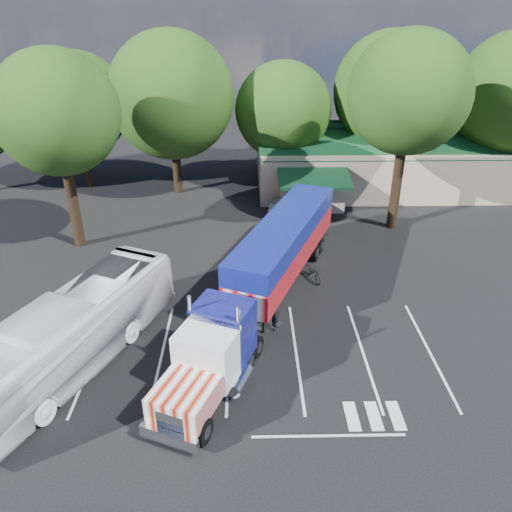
{
  "coord_description": "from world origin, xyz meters",
  "views": [
    {
      "loc": [
        0.91,
        -24.8,
        15.18
      ],
      "look_at": [
        1.4,
        0.25,
        2.0
      ],
      "focal_mm": 35.0,
      "sensor_mm": 36.0,
      "label": 1
    }
  ],
  "objects_px": {
    "semi_truck": "(269,267)",
    "bicycle": "(314,272)",
    "woman": "(276,316)",
    "tour_bus": "(71,334)",
    "silver_sedan": "(300,207)"
  },
  "relations": [
    {
      "from": "woman",
      "to": "silver_sedan",
      "type": "relative_size",
      "value": 0.34
    },
    {
      "from": "bicycle",
      "to": "semi_truck",
      "type": "bearing_deg",
      "value": -155.21
    },
    {
      "from": "semi_truck",
      "to": "woman",
      "type": "distance_m",
      "value": 2.82
    },
    {
      "from": "semi_truck",
      "to": "tour_bus",
      "type": "relative_size",
      "value": 1.53
    },
    {
      "from": "woman",
      "to": "bicycle",
      "type": "xyz_separation_m",
      "value": [
        2.56,
        4.97,
        -0.3
      ]
    },
    {
      "from": "woman",
      "to": "silver_sedan",
      "type": "height_order",
      "value": "woman"
    },
    {
      "from": "semi_truck",
      "to": "tour_bus",
      "type": "bearing_deg",
      "value": -128.9
    },
    {
      "from": "woman",
      "to": "bicycle",
      "type": "bearing_deg",
      "value": -14.55
    },
    {
      "from": "woman",
      "to": "tour_bus",
      "type": "bearing_deg",
      "value": 118.29
    },
    {
      "from": "woman",
      "to": "bicycle",
      "type": "height_order",
      "value": "woman"
    },
    {
      "from": "semi_truck",
      "to": "bicycle",
      "type": "height_order",
      "value": "semi_truck"
    },
    {
      "from": "woman",
      "to": "bicycle",
      "type": "distance_m",
      "value": 5.6
    },
    {
      "from": "tour_bus",
      "to": "woman",
      "type": "bearing_deg",
      "value": 39.79
    },
    {
      "from": "semi_truck",
      "to": "tour_bus",
      "type": "distance_m",
      "value": 10.33
    },
    {
      "from": "tour_bus",
      "to": "silver_sedan",
      "type": "bearing_deg",
      "value": 79.13
    }
  ]
}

